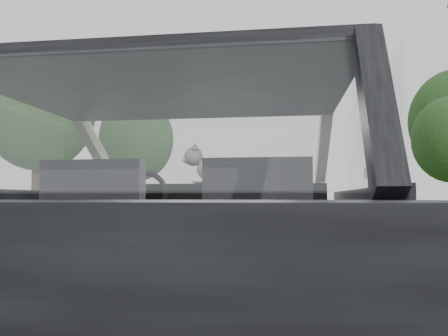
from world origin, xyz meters
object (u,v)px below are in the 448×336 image
(other_car, at_px, (262,201))
(highway_sign, at_px, (369,190))
(subject_car, at_px, (191,230))
(cat, at_px, (235,171))

(other_car, bearing_deg, highway_sign, 11.80)
(subject_car, distance_m, other_car, 23.20)
(highway_sign, bearing_deg, other_car, -178.85)
(subject_car, height_order, other_car, subject_car)
(subject_car, bearing_deg, highway_sign, 77.36)
(other_car, relative_size, highway_sign, 1.57)
(subject_car, height_order, highway_sign, highway_sign)
(cat, height_order, other_car, other_car)
(other_car, bearing_deg, subject_car, -94.77)
(subject_car, height_order, cat, subject_car)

